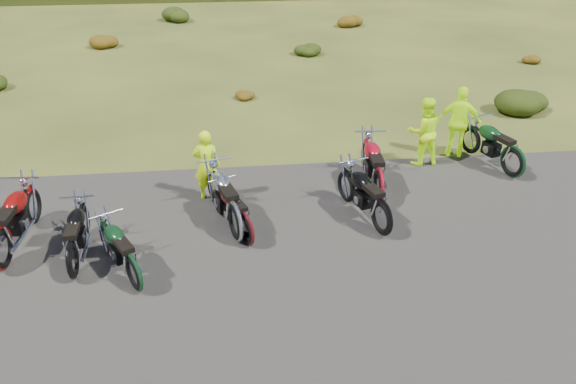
{
  "coord_description": "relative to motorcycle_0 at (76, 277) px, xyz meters",
  "views": [
    {
      "loc": [
        -0.88,
        -8.76,
        6.21
      ],
      "look_at": [
        0.22,
        1.11,
        0.81
      ],
      "focal_mm": 35.0,
      "sensor_mm": 36.0,
      "label": 1
    }
  ],
  "objects": [
    {
      "name": "ground",
      "position": [
        3.79,
        0.19,
        0.0
      ],
      "size": [
        300.0,
        300.0,
        0.0
      ],
      "primitive_type": "plane",
      "color": "#364115",
      "rests_on": "ground"
    },
    {
      "name": "gravel_pad",
      "position": [
        3.79,
        -1.81,
        0.0
      ],
      "size": [
        20.0,
        12.0,
        0.04
      ],
      "primitive_type": "cube",
      "color": "black",
      "rests_on": "ground"
    },
    {
      "name": "shrub_2",
      "position": [
        -2.41,
        16.79,
        0.38
      ],
      "size": [
        1.3,
        1.3,
        0.77
      ],
      "primitive_type": "ellipsoid",
      "color": "#64370C",
      "rests_on": "ground"
    },
    {
      "name": "shrub_3",
      "position": [
        0.49,
        22.09,
        0.46
      ],
      "size": [
        1.56,
        1.56,
        0.92
      ],
      "primitive_type": "ellipsoid",
      "color": "black",
      "rests_on": "ground"
    },
    {
      "name": "shrub_4",
      "position": [
        3.39,
        9.39,
        0.23
      ],
      "size": [
        0.77,
        0.77,
        0.45
      ],
      "primitive_type": "ellipsoid",
      "color": "#64370C",
      "rests_on": "ground"
    },
    {
      "name": "shrub_5",
      "position": [
        6.29,
        14.69,
        0.31
      ],
      "size": [
        1.03,
        1.03,
        0.61
      ],
      "primitive_type": "ellipsoid",
      "color": "black",
      "rests_on": "ground"
    },
    {
      "name": "shrub_6",
      "position": [
        9.19,
        19.99,
        0.38
      ],
      "size": [
        1.3,
        1.3,
        0.77
      ],
      "primitive_type": "ellipsoid",
      "color": "#64370C",
      "rests_on": "ground"
    },
    {
      "name": "shrub_7",
      "position": [
        12.09,
        7.29,
        0.46
      ],
      "size": [
        1.56,
        1.56,
        0.92
      ],
      "primitive_type": "ellipsoid",
      "color": "black",
      "rests_on": "ground"
    },
    {
      "name": "shrub_8",
      "position": [
        14.99,
        12.59,
        0.23
      ],
      "size": [
        0.77,
        0.77,
        0.45
      ],
      "primitive_type": "ellipsoid",
      "color": "#64370C",
      "rests_on": "ground"
    },
    {
      "name": "motorcycle_0",
      "position": [
        0.0,
        0.0,
        0.0
      ],
      "size": [
        0.76,
        2.04,
        1.05
      ],
      "primitive_type": null,
      "rotation": [
        0.0,
        0.0,
        1.62
      ],
      "color": "black",
      "rests_on": "ground"
    },
    {
      "name": "motorcycle_1",
      "position": [
        -1.33,
        0.42,
        0.0
      ],
      "size": [
        0.94,
        2.39,
        1.23
      ],
      "primitive_type": null,
      "rotation": [
        0.0,
        0.0,
        1.5
      ],
      "color": "maroon",
      "rests_on": "ground"
    },
    {
      "name": "motorcycle_2",
      "position": [
        1.14,
        -0.5,
        0.0
      ],
      "size": [
        1.54,
        2.04,
        1.03
      ],
      "primitive_type": null,
      "rotation": [
        0.0,
        0.0,
        2.08
      ],
      "color": "black",
      "rests_on": "ground"
    },
    {
      "name": "motorcycle_3",
      "position": [
        2.93,
        0.89,
        0.0
      ],
      "size": [
        1.4,
        2.46,
        1.22
      ],
      "primitive_type": null,
      "rotation": [
        0.0,
        0.0,
        1.85
      ],
      "color": "#A5A6AA",
      "rests_on": "ground"
    },
    {
      "name": "motorcycle_4",
      "position": [
        3.12,
        0.71,
        0.0
      ],
      "size": [
        1.34,
        2.01,
        1.0
      ],
      "primitive_type": null,
      "rotation": [
        0.0,
        0.0,
        1.98
      ],
      "color": "#4D0C10",
      "rests_on": "ground"
    },
    {
      "name": "motorcycle_5",
      "position": [
        5.84,
        0.78,
        0.0
      ],
      "size": [
        1.34,
        2.31,
        1.15
      ],
      "primitive_type": null,
      "rotation": [
        0.0,
        0.0,
        1.87
      ],
      "color": "black",
      "rests_on": "ground"
    },
    {
      "name": "motorcycle_6",
      "position": [
        6.11,
        2.05,
        0.0
      ],
      "size": [
        0.89,
        2.36,
        1.22
      ],
      "primitive_type": null,
      "rotation": [
        0.0,
        0.0,
        1.52
      ],
      "color": "maroon",
      "rests_on": "ground"
    },
    {
      "name": "motorcycle_7",
      "position": [
        9.63,
        2.92,
        0.0
      ],
      "size": [
        1.42,
        2.36,
        1.17
      ],
      "primitive_type": null,
      "rotation": [
        0.0,
        0.0,
        1.89
      ],
      "color": "#0E3416",
      "rests_on": "ground"
    },
    {
      "name": "person_middle",
      "position": [
        2.37,
        2.65,
        0.82
      ],
      "size": [
        0.65,
        0.47,
        1.64
      ],
      "primitive_type": "imported",
      "rotation": [
        0.0,
        0.0,
        3.0
      ],
      "color": "#C9FF0D",
      "rests_on": "ground"
    },
    {
      "name": "person_right_a",
      "position": [
        7.69,
        3.9,
        0.87
      ],
      "size": [
        0.9,
        0.73,
        1.74
      ],
      "primitive_type": "imported",
      "rotation": [
        0.0,
        0.0,
        3.23
      ],
      "color": "#C9FF0D",
      "rests_on": "ground"
    },
    {
      "name": "person_right_b",
      "position": [
        8.74,
        4.27,
        0.93
      ],
      "size": [
        1.17,
        0.8,
        1.85
      ],
      "primitive_type": "imported",
      "rotation": [
        0.0,
        0.0,
        2.79
      ],
      "color": "#C9FF0D",
      "rests_on": "ground"
    }
  ]
}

